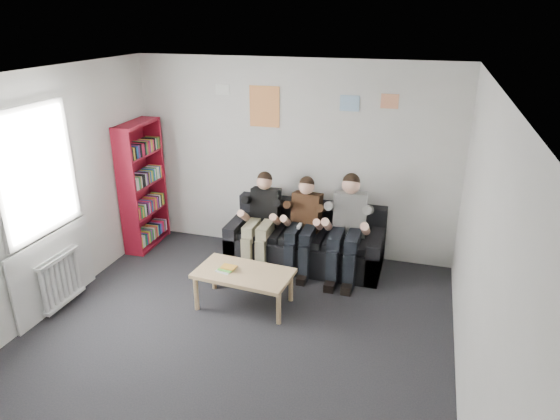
{
  "coord_description": "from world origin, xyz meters",
  "views": [
    {
      "loc": [
        1.75,
        -3.92,
        3.24
      ],
      "look_at": [
        0.18,
        1.3,
        1.07
      ],
      "focal_mm": 32.0,
      "sensor_mm": 36.0,
      "label": 1
    }
  ],
  "objects_px": {
    "bookshelf": "(143,186)",
    "person_right": "(347,229)",
    "sofa": "(306,243)",
    "coffee_table": "(244,276)",
    "person_middle": "(303,226)",
    "person_left": "(261,221)"
  },
  "relations": [
    {
      "from": "coffee_table",
      "to": "person_right",
      "type": "relative_size",
      "value": 0.82
    },
    {
      "from": "bookshelf",
      "to": "person_middle",
      "type": "bearing_deg",
      "value": -4.53
    },
    {
      "from": "bookshelf",
      "to": "coffee_table",
      "type": "bearing_deg",
      "value": -33.22
    },
    {
      "from": "person_left",
      "to": "bookshelf",
      "type": "bearing_deg",
      "value": 174.62
    },
    {
      "from": "person_right",
      "to": "bookshelf",
      "type": "bearing_deg",
      "value": 171.74
    },
    {
      "from": "bookshelf",
      "to": "person_right",
      "type": "distance_m",
      "value": 2.98
    },
    {
      "from": "coffee_table",
      "to": "person_left",
      "type": "relative_size",
      "value": 0.88
    },
    {
      "from": "person_right",
      "to": "person_left",
      "type": "bearing_deg",
      "value": 173.08
    },
    {
      "from": "sofa",
      "to": "coffee_table",
      "type": "bearing_deg",
      "value": -108.54
    },
    {
      "from": "bookshelf",
      "to": "person_right",
      "type": "xyz_separation_m",
      "value": [
        2.97,
        -0.08,
        -0.26
      ]
    },
    {
      "from": "person_left",
      "to": "person_middle",
      "type": "height_order",
      "value": "person_left"
    },
    {
      "from": "sofa",
      "to": "person_left",
      "type": "distance_m",
      "value": 0.7
    },
    {
      "from": "person_left",
      "to": "person_middle",
      "type": "distance_m",
      "value": 0.58
    },
    {
      "from": "person_middle",
      "to": "sofa",
      "type": "bearing_deg",
      "value": 94.92
    },
    {
      "from": "person_middle",
      "to": "person_right",
      "type": "relative_size",
      "value": 0.93
    },
    {
      "from": "person_left",
      "to": "person_right",
      "type": "distance_m",
      "value": 1.16
    },
    {
      "from": "sofa",
      "to": "coffee_table",
      "type": "distance_m",
      "value": 1.35
    },
    {
      "from": "sofa",
      "to": "coffee_table",
      "type": "height_order",
      "value": "sofa"
    },
    {
      "from": "bookshelf",
      "to": "person_middle",
      "type": "relative_size",
      "value": 1.47
    },
    {
      "from": "sofa",
      "to": "bookshelf",
      "type": "height_order",
      "value": "bookshelf"
    },
    {
      "from": "coffee_table",
      "to": "person_right",
      "type": "distance_m",
      "value": 1.5
    },
    {
      "from": "person_middle",
      "to": "person_right",
      "type": "height_order",
      "value": "person_right"
    }
  ]
}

